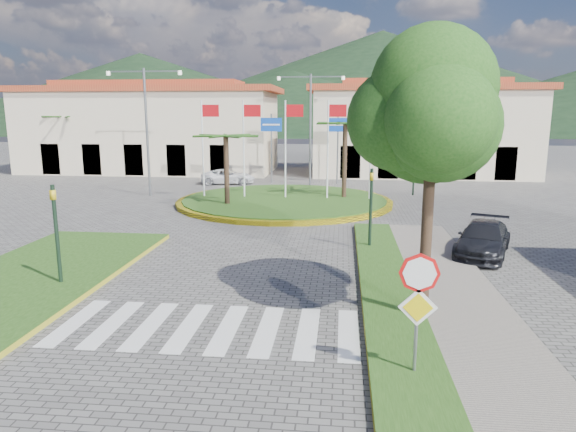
# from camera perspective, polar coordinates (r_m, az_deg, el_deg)

# --- Properties ---
(ground) EXTENTS (160.00, 160.00, 0.00)m
(ground) POSITION_cam_1_polar(r_m,az_deg,el_deg) (10.00, -15.70, -21.08)
(ground) COLOR #595654
(ground) RESTS_ON ground
(sidewalk_right) EXTENTS (4.00, 28.00, 0.15)m
(sidewalk_right) POSITION_cam_1_polar(r_m,az_deg,el_deg) (11.40, 19.52, -16.58)
(sidewalk_right) COLOR gray
(sidewalk_right) RESTS_ON ground
(verge_right) EXTENTS (1.60, 28.00, 0.18)m
(verge_right) POSITION_cam_1_polar(r_m,az_deg,el_deg) (11.18, 13.27, -16.71)
(verge_right) COLOR #224714
(verge_right) RESTS_ON ground
(median_left) EXTENTS (5.00, 14.00, 0.18)m
(median_left) POSITION_cam_1_polar(r_m,az_deg,el_deg) (17.73, -28.35, -7.09)
(median_left) COLOR #224714
(median_left) RESTS_ON ground
(crosswalk) EXTENTS (8.00, 3.00, 0.01)m
(crosswalk) POSITION_cam_1_polar(r_m,az_deg,el_deg) (13.35, -9.28, -12.11)
(crosswalk) COLOR silver
(crosswalk) RESTS_ON ground
(roundabout_island) EXTENTS (12.70, 12.70, 6.00)m
(roundabout_island) POSITION_cam_1_polar(r_m,az_deg,el_deg) (30.41, -0.39, 1.72)
(roundabout_island) COLOR yellow
(roundabout_island) RESTS_ON ground
(stop_sign) EXTENTS (0.80, 0.11, 2.65)m
(stop_sign) POSITION_cam_1_polar(r_m,az_deg,el_deg) (10.47, 14.27, -8.55)
(stop_sign) COLOR slate
(stop_sign) RESTS_ON ground
(deciduous_tree) EXTENTS (3.60, 3.60, 6.80)m
(deciduous_tree) POSITION_cam_1_polar(r_m,az_deg,el_deg) (12.96, 15.80, 10.43)
(deciduous_tree) COLOR black
(deciduous_tree) RESTS_ON ground
(traffic_light_left) EXTENTS (0.15, 0.18, 3.20)m
(traffic_light_left) POSITION_cam_1_polar(r_m,az_deg,el_deg) (16.99, -24.38, -1.02)
(traffic_light_left) COLOR black
(traffic_light_left) RESTS_ON ground
(traffic_light_right) EXTENTS (0.15, 0.18, 3.20)m
(traffic_light_right) POSITION_cam_1_polar(r_m,az_deg,el_deg) (20.10, 9.20, 1.65)
(traffic_light_right) COLOR black
(traffic_light_right) RESTS_ON ground
(traffic_light_far) EXTENTS (0.18, 0.15, 3.20)m
(traffic_light_far) POSITION_cam_1_polar(r_m,az_deg,el_deg) (34.26, 13.85, 5.48)
(traffic_light_far) COLOR black
(traffic_light_far) RESTS_ON ground
(direction_sign_west) EXTENTS (1.60, 0.14, 5.20)m
(direction_sign_west) POSITION_cam_1_polar(r_m,az_deg,el_deg) (39.16, -1.86, 8.84)
(direction_sign_west) COLOR slate
(direction_sign_west) RESTS_ON ground
(direction_sign_east) EXTENTS (1.60, 0.14, 5.20)m
(direction_sign_east) POSITION_cam_1_polar(r_m,az_deg,el_deg) (38.79, 5.56, 8.77)
(direction_sign_east) COLOR slate
(direction_sign_east) RESTS_ON ground
(street_lamp_centre) EXTENTS (4.80, 0.16, 8.00)m
(street_lamp_centre) POSITION_cam_1_polar(r_m,az_deg,el_deg) (37.86, 2.50, 10.21)
(street_lamp_centre) COLOR slate
(street_lamp_centre) RESTS_ON ground
(street_lamp_west) EXTENTS (4.80, 0.16, 8.00)m
(street_lamp_west) POSITION_cam_1_polar(r_m,az_deg,el_deg) (34.11, -15.44, 9.68)
(street_lamp_west) COLOR slate
(street_lamp_west) RESTS_ON ground
(building_left) EXTENTS (23.32, 9.54, 8.05)m
(building_left) POSITION_cam_1_polar(r_m,az_deg,el_deg) (48.98, -14.93, 9.43)
(building_left) COLOR beige
(building_left) RESTS_ON ground
(building_right) EXTENTS (19.08, 9.54, 8.05)m
(building_right) POSITION_cam_1_polar(r_m,az_deg,el_deg) (46.28, 14.48, 9.35)
(building_right) COLOR beige
(building_right) RESTS_ON ground
(hill_far_west) EXTENTS (140.00, 140.00, 22.00)m
(hill_far_west) POSITION_cam_1_polar(r_m,az_deg,el_deg) (158.99, -15.92, 13.08)
(hill_far_west) COLOR black
(hill_far_west) RESTS_ON ground
(hill_far_mid) EXTENTS (180.00, 180.00, 30.00)m
(hill_far_mid) POSITION_cam_1_polar(r_m,az_deg,el_deg) (168.46, 10.33, 14.57)
(hill_far_mid) COLOR black
(hill_far_mid) RESTS_ON ground
(hill_near_back) EXTENTS (110.00, 110.00, 16.00)m
(hill_near_back) POSITION_cam_1_polar(r_m,az_deg,el_deg) (138.45, 0.51, 12.56)
(hill_near_back) COLOR black
(hill_near_back) RESTS_ON ground
(white_van) EXTENTS (4.26, 2.49, 1.11)m
(white_van) POSITION_cam_1_polar(r_m,az_deg,el_deg) (39.03, -6.69, 4.38)
(white_van) COLOR white
(white_van) RESTS_ON ground
(car_dark_a) EXTENTS (3.52, 1.53, 1.18)m
(car_dark_a) POSITION_cam_1_polar(r_m,az_deg,el_deg) (43.90, -6.05, 5.21)
(car_dark_a) COLOR black
(car_dark_a) RESTS_ON ground
(car_dark_b) EXTENTS (3.44, 2.35, 1.07)m
(car_dark_b) POSITION_cam_1_polar(r_m,az_deg,el_deg) (44.68, 6.39, 5.25)
(car_dark_b) COLOR black
(car_dark_b) RESTS_ON ground
(car_side_right) EXTENTS (3.15, 4.61, 1.24)m
(car_side_right) POSITION_cam_1_polar(r_m,az_deg,el_deg) (20.72, 20.87, -2.40)
(car_side_right) COLOR black
(car_side_right) RESTS_ON ground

